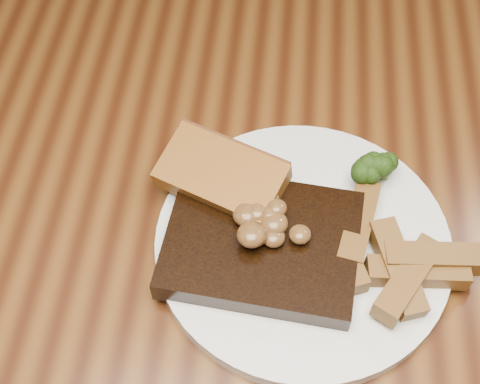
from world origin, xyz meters
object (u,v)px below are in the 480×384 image
object	(u,v)px
dining_table	(255,261)
plate	(302,244)
steak	(262,244)
garlic_bread	(222,188)
potato_wedges	(383,239)

from	to	relation	value
dining_table	plate	xyz separation A→B (m)	(0.05, -0.03, 0.10)
steak	garlic_bread	world-z (taller)	same
steak	potato_wedges	bearing A→B (deg)	13.92
steak	garlic_bread	distance (m)	0.08
dining_table	steak	size ratio (longest dim) A/B	8.93
plate	garlic_bread	size ratio (longest dim) A/B	2.38
plate	potato_wedges	bearing A→B (deg)	1.78
plate	garlic_bread	world-z (taller)	garlic_bread
garlic_bread	plate	bearing A→B (deg)	-7.03
dining_table	potato_wedges	distance (m)	0.17
steak	potato_wedges	distance (m)	0.12
dining_table	steak	world-z (taller)	steak
garlic_bread	potato_wedges	xyz separation A→B (m)	(0.16, -0.04, -0.00)
plate	steak	world-z (taller)	steak
dining_table	steak	distance (m)	0.13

